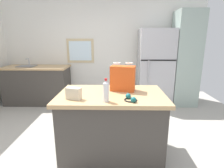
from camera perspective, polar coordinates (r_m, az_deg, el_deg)
name	(u,v)px	position (r m, az deg, el deg)	size (l,w,h in m)	color
ground	(92,151)	(2.74, -6.59, -20.44)	(6.02, 6.02, 0.00)	#ADA89E
back_wall	(102,47)	(4.63, -3.24, 11.61)	(5.01, 0.13, 2.69)	silver
kitchen_island	(112,124)	(2.45, -0.14, -12.78)	(1.36, 0.86, 0.88)	#423D38
refrigerator	(155,68)	(4.37, 13.61, 5.12)	(0.78, 0.67, 1.78)	#B7B7BC
tall_cabinet	(185,59)	(4.55, 22.43, 7.32)	(0.57, 0.60, 2.18)	#9EB2A8
sink_counter	(38,84)	(4.75, -22.75, -0.12)	(1.53, 0.69, 1.10)	#423D38
shopping_bag	(123,78)	(2.39, 3.48, 1.87)	(0.35, 0.23, 0.38)	#DB511E
small_box	(74,93)	(2.11, -12.19, -2.98)	(0.17, 0.08, 0.14)	beige
bottle	(106,91)	(1.97, -1.94, -2.32)	(0.07, 0.07, 0.27)	white
ear_defenders	(131,99)	(2.04, 6.02, -4.66)	(0.19, 0.19, 0.06)	black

